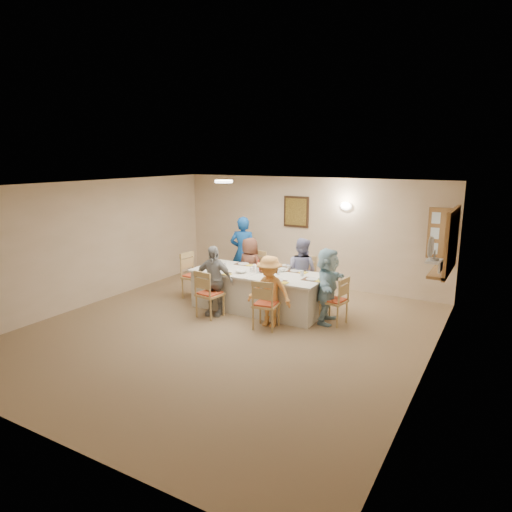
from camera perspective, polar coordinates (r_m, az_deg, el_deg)
The scene contains 49 objects.
ground at distance 8.00m, azimuth -3.77°, elevation -9.41°, with size 7.00×7.00×0.00m, color #846D4E.
room_walls at distance 7.57m, azimuth -3.93°, elevation 1.30°, with size 7.00×7.00×7.00m.
wall_picture at distance 10.69m, azimuth 5.04°, elevation 5.53°, with size 0.62×0.05×0.72m.
wall_sconce at distance 10.20m, azimuth 11.17°, elevation 6.15°, with size 0.26×0.09×0.18m, color white.
ceiling_light at distance 9.25m, azimuth -4.06°, elevation 9.28°, with size 0.36×0.36×0.05m, color white.
serving_hatch at distance 8.76m, azimuth 23.27°, elevation 1.73°, with size 0.06×1.50×1.15m, color #9E6D39.
hatch_sill at distance 8.87m, azimuth 22.22°, elevation -1.53°, with size 0.30×1.50×0.05m, color #9E6D39.
shutter_door at distance 9.53m, azimuth 22.27°, elevation 2.61°, with size 0.55×0.04×1.00m, color #9E6D39.
fan_shelf at distance 7.47m, azimuth 21.37°, elevation -0.59°, with size 0.22×0.36×0.03m, color white.
desk_fan at distance 7.44m, azimuth 21.23°, elevation 0.56°, with size 0.30×0.30×0.28m, color #A5A5A8, non-canonical shape.
dining_table at distance 8.97m, azimuth 0.33°, elevation -4.38°, with size 2.63×1.11×0.76m, color beige.
chair_back_left at distance 9.89m, azimuth -0.43°, elevation -2.16°, with size 0.46×0.46×0.96m, color tan, non-canonical shape.
chair_back_right at distance 9.37m, azimuth 5.95°, elevation -3.04°, with size 0.46×0.46×0.97m, color tan, non-canonical shape.
chair_front_left at distance 8.61m, azimuth -5.79°, elevation -4.64°, with size 0.44×0.44×0.91m, color tan, non-canonical shape.
chair_front_right at distance 8.00m, azimuth 1.28°, elevation -5.96°, with size 0.43×0.43×0.90m, color tan, non-canonical shape.
chair_left_end at distance 9.76m, azimuth -7.63°, elevation -2.44°, with size 0.47×0.47×0.98m, color tan, non-canonical shape.
chair_right_end at distance 8.33m, azimuth 9.71°, elevation -5.44°, with size 0.42×0.42×0.88m, color tan, non-canonical shape.
diner_back_left at distance 9.75m, azimuth -0.78°, elevation -1.41°, with size 0.69×0.52×1.28m, color brown.
diner_back_right at distance 9.21m, azimuth 5.67°, elevation -1.98°, with size 0.71×0.57×1.38m, color #8283B0.
diner_front_left at distance 8.64m, azimuth -5.36°, elevation -3.08°, with size 0.84×0.48×1.34m, color #979797.
diner_front_right at distance 8.05m, azimuth 1.69°, elevation -4.45°, with size 0.85×0.52×1.28m, color #FCAA52.
diner_right_end at distance 8.30m, azimuth 8.93°, elevation -3.68°, with size 0.61×1.33×1.38m, color #AAD7E9.
caregiver at distance 10.33m, azimuth -1.62°, elevation 0.42°, with size 0.69×0.56×1.65m, color navy.
placemat_fl at distance 8.82m, azimuth -4.40°, elevation -2.11°, with size 0.34×0.25×0.01m, color #472B19.
plate_fl at distance 8.82m, azimuth -4.41°, elevation -2.05°, with size 0.26×0.26×0.02m, color white.
napkin_fl at distance 8.68m, azimuth -3.60°, elevation -2.29°, with size 0.14×0.14×0.01m, color yellow.
placemat_fr at distance 8.23m, azimuth 2.55°, elevation -3.16°, with size 0.35×0.26×0.01m, color #472B19.
plate_fr at distance 8.23m, azimuth 2.55°, elevation -3.09°, with size 0.24×0.24×0.02m, color white.
napkin_fr at distance 8.11m, azimuth 3.52°, elevation -3.36°, with size 0.14×0.14×0.01m, color yellow.
placemat_bl at distance 9.51m, azimuth -1.58°, elevation -1.02°, with size 0.34×0.25×0.01m, color #472B19.
plate_bl at distance 9.51m, azimuth -1.58°, elevation -0.96°, with size 0.23×0.23×0.01m, color white.
napkin_bl at distance 9.38m, azimuth -0.79°, elevation -1.16°, with size 0.13×0.13×0.01m, color yellow.
placemat_br at distance 8.96m, azimuth 5.00°, elevation -1.89°, with size 0.34×0.25×0.01m, color #472B19.
plate_br at distance 8.96m, azimuth 5.00°, elevation -1.83°, with size 0.23×0.23×0.01m, color white.
napkin_br at distance 8.85m, azimuth 5.93°, elevation -2.06°, with size 0.15×0.15×0.01m, color yellow.
placemat_le at distance 9.43m, azimuth -5.50°, elevation -1.18°, with size 0.35×0.26×0.01m, color #472B19.
plate_le at distance 9.43m, azimuth -5.50°, elevation -1.12°, with size 0.24×0.24×0.02m, color white.
napkin_le at distance 9.29m, azimuth -4.77°, elevation -1.33°, with size 0.15×0.15×0.01m, color yellow.
placemat_re at distance 8.39m, azimuth 7.03°, elevation -2.94°, with size 0.35×0.26×0.01m, color #472B19.
plate_re at distance 8.39m, azimuth 7.03°, elevation -2.87°, with size 0.22×0.22×0.01m, color white.
napkin_re at distance 8.28m, azimuth 8.05°, elevation -3.13°, with size 0.15×0.15×0.01m, color yellow.
teacup_a at distance 9.00m, azimuth -5.20°, elevation -1.56°, with size 0.13×0.13×0.09m, color white.
teacup_b at distance 9.08m, azimuth 4.13°, elevation -1.44°, with size 0.09×0.09×0.08m, color white.
bowl_a at distance 8.81m, azimuth -1.89°, elevation -1.94°, with size 0.25×0.25×0.05m, color white.
bowl_b at distance 8.93m, azimuth 3.09°, elevation -1.73°, with size 0.21×0.21×0.06m, color white.
condiment_ketchup at distance 8.88m, azimuth 0.29°, elevation -1.23°, with size 0.11×0.11×0.23m, color red.
condiment_brown at distance 8.88m, azimuth 0.93°, elevation -1.35°, with size 0.10×0.10×0.20m, color #4C2614.
condiment_malt at distance 8.79m, azimuth 0.80°, elevation -1.66°, with size 0.14×0.14×0.15m, color #4C2614.
drinking_glass at distance 8.96m, azimuth -0.34°, elevation -1.50°, with size 0.06×0.06×0.09m, color silver.
Camera 1 is at (4.12, -6.18, 2.97)m, focal length 32.00 mm.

